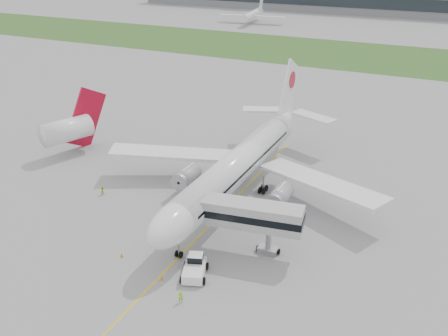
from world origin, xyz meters
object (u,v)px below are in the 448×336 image
at_px(ground_crew_near, 181,297).
at_px(jet_bridge, 236,214).
at_px(airliner, 241,162).
at_px(neighbor_aircraft, 69,129).
at_px(pushback_tug, 195,267).

bearing_deg(ground_crew_near, jet_bridge, -136.29).
xyz_separation_m(airliner, ground_crew_near, (4.75, -27.59, -4.82)).
xyz_separation_m(ground_crew_near, neighbor_aircraft, (-41.30, 29.07, 4.19)).
bearing_deg(jet_bridge, airliner, 102.99).
xyz_separation_m(airliner, neighbor_aircraft, (-36.55, 1.48, -0.63)).
height_order(airliner, ground_crew_near, airliner).
relative_size(pushback_tug, jet_bridge, 0.32).
distance_m(airliner, jet_bridge, 16.30).
distance_m(pushback_tug, neighbor_aircraft, 46.84).
bearing_deg(jet_bridge, neighbor_aircraft, 149.82).
distance_m(pushback_tug, ground_crew_near, 5.51).
bearing_deg(neighbor_aircraft, ground_crew_near, -15.14).
xyz_separation_m(pushback_tug, neighbor_aircraft, (-40.22, 23.67, 3.96)).
bearing_deg(neighbor_aircraft, airliner, 17.68).
relative_size(airliner, jet_bridge, 3.31).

